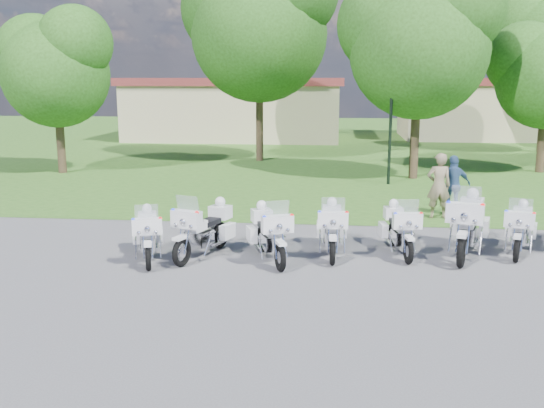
# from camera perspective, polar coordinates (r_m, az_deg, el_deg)

# --- Properties ---
(ground) EXTENTS (100.00, 100.00, 0.00)m
(ground) POSITION_cam_1_polar(r_m,az_deg,el_deg) (14.24, 2.79, -4.79)
(ground) COLOR #505054
(ground) RESTS_ON ground
(grass_lawn) EXTENTS (100.00, 48.00, 0.01)m
(grass_lawn) POSITION_cam_1_polar(r_m,az_deg,el_deg) (40.84, 4.83, 5.98)
(grass_lawn) COLOR #2E5C1D
(grass_lawn) RESTS_ON ground
(motorcycle_0) EXTENTS (1.08, 2.04, 1.41)m
(motorcycle_0) POSITION_cam_1_polar(r_m,az_deg,el_deg) (14.03, -11.62, -2.78)
(motorcycle_0) COLOR black
(motorcycle_0) RESTS_ON ground
(motorcycle_1) EXTENTS (1.25, 2.20, 1.54)m
(motorcycle_1) POSITION_cam_1_polar(r_m,az_deg,el_deg) (14.10, -6.35, -2.29)
(motorcycle_1) COLOR black
(motorcycle_1) RESTS_ON ground
(motorcycle_2) EXTENTS (1.23, 2.13, 1.50)m
(motorcycle_2) POSITION_cam_1_polar(r_m,az_deg,el_deg) (13.72, -0.28, -2.69)
(motorcycle_2) COLOR black
(motorcycle_2) RESTS_ON ground
(motorcycle_3) EXTENTS (0.73, 2.20, 1.48)m
(motorcycle_3) POSITION_cam_1_polar(r_m,az_deg,el_deg) (14.25, 5.68, -2.25)
(motorcycle_3) COLOR black
(motorcycle_3) RESTS_ON ground
(motorcycle_4) EXTENTS (0.87, 2.12, 1.42)m
(motorcycle_4) POSITION_cam_1_polar(r_m,az_deg,el_deg) (14.53, 11.90, -2.26)
(motorcycle_4) COLOR black
(motorcycle_4) RESTS_ON ground
(motorcycle_5) EXTENTS (1.36, 2.55, 1.77)m
(motorcycle_5) POSITION_cam_1_polar(r_m,az_deg,el_deg) (14.77, 17.94, -1.79)
(motorcycle_5) COLOR black
(motorcycle_5) RESTS_ON ground
(motorcycle_6) EXTENTS (1.14, 2.04, 1.43)m
(motorcycle_6) POSITION_cam_1_polar(r_m,az_deg,el_deg) (15.41, 22.32, -2.10)
(motorcycle_6) COLOR black
(motorcycle_6) RESTS_ON ground
(lamp_post) EXTENTS (0.44, 0.44, 4.38)m
(lamp_post) POSITION_cam_1_polar(r_m,az_deg,el_deg) (23.78, 11.18, 9.68)
(lamp_post) COLOR black
(lamp_post) RESTS_ON ground
(tree_0) EXTENTS (5.29, 4.52, 7.06)m
(tree_0) POSITION_cam_1_polar(r_m,az_deg,el_deg) (27.92, -19.78, 12.31)
(tree_0) COLOR #38281C
(tree_0) RESTS_ON ground
(tree_1) EXTENTS (7.70, 6.57, 10.27)m
(tree_1) POSITION_cam_1_polar(r_m,az_deg,el_deg) (30.51, -1.33, 16.88)
(tree_1) COLOR #38281C
(tree_1) RESTS_ON ground
(tree_2) EXTENTS (6.45, 5.51, 8.60)m
(tree_2) POSITION_cam_1_polar(r_m,az_deg,el_deg) (25.57, 13.59, 15.09)
(tree_2) COLOR #38281C
(tree_2) RESTS_ON ground
(building_west) EXTENTS (14.56, 8.32, 4.10)m
(building_west) POSITION_cam_1_polar(r_m,az_deg,el_deg) (42.22, -3.37, 8.99)
(building_west) COLOR #C8B891
(building_west) RESTS_ON ground
(building_east) EXTENTS (11.44, 7.28, 4.10)m
(building_east) POSITION_cam_1_polar(r_m,az_deg,el_deg) (44.88, 19.29, 8.53)
(building_east) COLOR #C8B891
(building_east) RESTS_ON ground
(bystander_a) EXTENTS (0.74, 0.51, 1.93)m
(bystander_a) POSITION_cam_1_polar(r_m,az_deg,el_deg) (18.38, 15.42, 1.64)
(bystander_a) COLOR #87765B
(bystander_a) RESTS_ON ground
(bystander_c) EXTENTS (1.12, 0.65, 1.80)m
(bystander_c) POSITION_cam_1_polar(r_m,az_deg,el_deg) (19.03, 16.69, 1.70)
(bystander_c) COLOR #3A5C8B
(bystander_c) RESTS_ON ground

